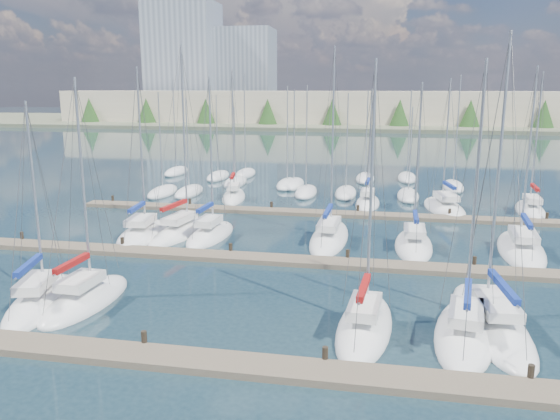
% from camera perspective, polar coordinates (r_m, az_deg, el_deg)
% --- Properties ---
extents(ground, '(400.00, 400.00, 0.00)m').
position_cam_1_polar(ground, '(78.81, 6.24, 4.46)').
color(ground, '#1F353E').
rests_on(ground, ground).
extents(dock_near, '(44.00, 1.93, 1.10)m').
position_cam_1_polar(dock_near, '(23.51, -5.65, -15.71)').
color(dock_near, '#6B5E4C').
rests_on(dock_near, ground).
extents(dock_mid, '(44.00, 1.93, 1.10)m').
position_cam_1_polar(dock_mid, '(36.09, 0.60, -5.27)').
color(dock_mid, '#6B5E4C').
rests_on(dock_mid, ground).
extents(dock_far, '(44.00, 1.93, 1.10)m').
position_cam_1_polar(dock_far, '(49.44, 3.45, -0.30)').
color(dock_far, '#6B5E4C').
rests_on(dock_far, ground).
extents(sailboat_k, '(2.92, 10.04, 14.92)m').
position_cam_1_polar(sailboat_k, '(41.46, 5.18, -2.86)').
color(sailboat_k, white).
rests_on(sailboat_k, ground).
extents(sailboat_c, '(3.03, 7.53, 12.55)m').
position_cam_1_polar(sailboat_c, '(31.43, -19.64, -8.79)').
color(sailboat_c, white).
rests_on(sailboat_c, ground).
extents(sailboat_n, '(3.58, 7.84, 13.73)m').
position_cam_1_polar(sailboat_n, '(56.62, -4.85, 1.41)').
color(sailboat_n, white).
rests_on(sailboat_n, ground).
extents(sailboat_l, '(2.79, 8.16, 12.38)m').
position_cam_1_polar(sailboat_l, '(40.54, 13.78, -3.57)').
color(sailboat_l, white).
rests_on(sailboat_l, ground).
extents(sailboat_q, '(4.60, 9.32, 12.81)m').
position_cam_1_polar(sailboat_q, '(53.65, 16.79, 0.23)').
color(sailboat_q, white).
rests_on(sailboat_q, ground).
extents(sailboat_e, '(3.96, 8.66, 13.28)m').
position_cam_1_polar(sailboat_e, '(27.31, 18.72, -12.05)').
color(sailboat_e, white).
rests_on(sailboat_e, ground).
extents(sailboat_h, '(3.87, 8.33, 13.54)m').
position_cam_1_polar(sailboat_h, '(43.65, -14.12, -2.42)').
color(sailboat_h, white).
rests_on(sailboat_h, ground).
extents(sailboat_d, '(3.17, 8.28, 13.31)m').
position_cam_1_polar(sailboat_d, '(26.85, 8.83, -11.92)').
color(sailboat_d, white).
rests_on(sailboat_d, ground).
extents(sailboat_j, '(3.00, 7.63, 12.75)m').
position_cam_1_polar(sailboat_j, '(42.42, -7.28, -2.56)').
color(sailboat_j, white).
rests_on(sailboat_j, ground).
extents(sailboat_m, '(3.97, 10.07, 13.46)m').
position_cam_1_polar(sailboat_m, '(41.97, 23.88, -3.77)').
color(sailboat_m, white).
rests_on(sailboat_m, ground).
extents(sailboat_f, '(3.84, 10.61, 14.54)m').
position_cam_1_polar(sailboat_f, '(28.90, 21.14, -10.85)').
color(sailboat_f, white).
rests_on(sailboat_f, ground).
extents(sailboat_i, '(4.03, 9.65, 15.11)m').
position_cam_1_polar(sailboat_i, '(43.74, -10.11, -2.18)').
color(sailboat_i, white).
rests_on(sailboat_i, ground).
extents(sailboat_b, '(4.47, 8.53, 11.39)m').
position_cam_1_polar(sailboat_b, '(32.10, -23.75, -8.71)').
color(sailboat_b, white).
rests_on(sailboat_b, ground).
extents(sailboat_r, '(2.98, 8.29, 13.38)m').
position_cam_1_polar(sailboat_r, '(55.20, 24.70, -0.04)').
color(sailboat_r, white).
rests_on(sailboat_r, ground).
extents(sailboat_p, '(2.58, 6.92, 11.88)m').
position_cam_1_polar(sailboat_p, '(54.00, 9.13, 0.72)').
color(sailboat_p, white).
rests_on(sailboat_p, ground).
extents(distant_boats, '(36.93, 20.75, 13.30)m').
position_cam_1_polar(distant_boats, '(63.36, 1.14, 2.76)').
color(distant_boats, '#9EA0A5').
rests_on(distant_boats, ground).
extents(shoreline, '(400.00, 60.00, 38.00)m').
position_cam_1_polar(shoreline, '(168.68, 4.22, 11.45)').
color(shoreline, '#666B51').
rests_on(shoreline, ground).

